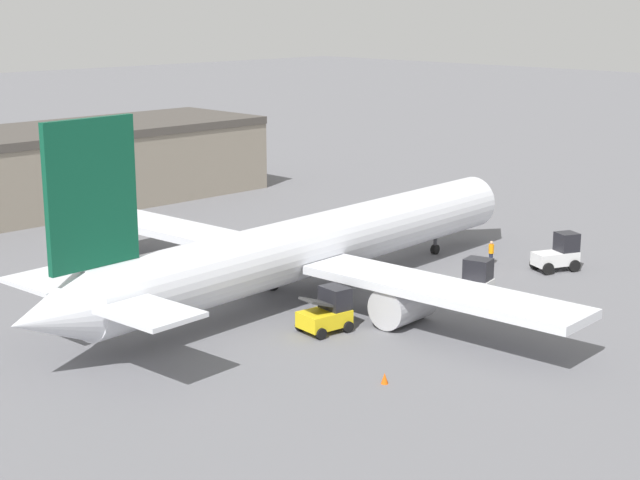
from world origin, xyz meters
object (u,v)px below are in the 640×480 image
at_px(baggage_tug, 559,254).
at_px(belt_loader_truck, 328,312).
at_px(ground_crew_worker, 491,252).
at_px(pushback_tug, 474,283).
at_px(airplane, 308,247).
at_px(safety_cone_near, 385,378).

distance_m(baggage_tug, belt_loader_truck, 20.29).
bearing_deg(ground_crew_worker, baggage_tug, -12.80).
relative_size(baggage_tug, pushback_tug, 1.05).
distance_m(airplane, belt_loader_truck, 7.18).
distance_m(airplane, pushback_tug, 10.39).
xyz_separation_m(ground_crew_worker, pushback_tug, (-7.77, -4.31, 0.23)).
height_order(belt_loader_truck, safety_cone_near, belt_loader_truck).
bearing_deg(pushback_tug, baggage_tug, -12.28).
xyz_separation_m(belt_loader_truck, pushback_tug, (10.38, -2.29, 0.01)).
distance_m(ground_crew_worker, baggage_tug, 4.60).
relative_size(ground_crew_worker, belt_loader_truck, 0.58).
bearing_deg(baggage_tug, pushback_tug, -155.20).
relative_size(airplane, safety_cone_near, 77.07).
relative_size(airplane, belt_loader_truck, 14.67).
xyz_separation_m(ground_crew_worker, safety_cone_near, (-21.71, -9.44, -0.63)).
relative_size(airplane, pushback_tug, 13.04).
bearing_deg(belt_loader_truck, pushback_tug, -5.82).
xyz_separation_m(baggage_tug, pushback_tug, (-9.80, -0.20, -0.03)).
relative_size(ground_crew_worker, safety_cone_near, 3.07).
relative_size(ground_crew_worker, pushback_tug, 0.52).
height_order(baggage_tug, safety_cone_near, baggage_tug).
bearing_deg(belt_loader_truck, safety_cone_near, -109.08).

